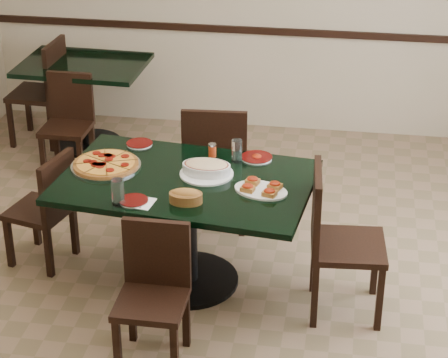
% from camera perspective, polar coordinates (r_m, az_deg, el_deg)
% --- Properties ---
extents(floor, '(5.50, 5.50, 0.00)m').
position_cam_1_polar(floor, '(5.59, -0.10, -7.68)').
color(floor, brown).
rests_on(floor, ground).
extents(room_shell, '(5.50, 5.50, 5.50)m').
position_cam_1_polar(room_shell, '(6.59, 11.27, 8.68)').
color(room_shell, white).
rests_on(room_shell, floor).
extents(main_table, '(1.64, 1.16, 0.75)m').
position_cam_1_polar(main_table, '(5.45, -2.48, -1.71)').
color(main_table, black).
rests_on(main_table, floor).
extents(back_table, '(1.06, 0.79, 0.75)m').
position_cam_1_polar(back_table, '(7.50, -9.08, 5.88)').
color(back_table, black).
rests_on(back_table, floor).
extents(chair_far, '(0.47, 0.47, 0.95)m').
position_cam_1_polar(chair_far, '(6.09, -0.53, 1.24)').
color(chair_far, black).
rests_on(chair_far, floor).
extents(chair_near, '(0.38, 0.38, 0.82)m').
position_cam_1_polar(chair_near, '(4.90, -4.60, -6.98)').
color(chair_near, black).
rests_on(chair_near, floor).
extents(chair_right, '(0.47, 0.47, 0.95)m').
position_cam_1_polar(chair_right, '(5.24, 7.20, -3.62)').
color(chair_right, black).
rests_on(chair_right, floor).
extents(chair_left, '(0.45, 0.45, 0.79)m').
position_cam_1_polar(chair_left, '(5.83, -11.45, -1.66)').
color(chair_left, black).
rests_on(chair_left, floor).
extents(back_chair_near, '(0.38, 0.38, 0.79)m').
position_cam_1_polar(back_chair_near, '(7.14, -10.12, 3.93)').
color(back_chair_near, black).
rests_on(back_chair_near, floor).
extents(back_chair_left, '(0.45, 0.45, 0.91)m').
position_cam_1_polar(back_chair_left, '(7.64, -11.59, 5.95)').
color(back_chair_left, black).
rests_on(back_chair_left, floor).
extents(pepperoni_pizza, '(0.44, 0.44, 0.04)m').
position_cam_1_polar(pepperoni_pizza, '(5.56, -7.72, 0.98)').
color(pepperoni_pizza, silver).
rests_on(pepperoni_pizza, main_table).
extents(lasagna_casserole, '(0.33, 0.33, 0.09)m').
position_cam_1_polar(lasagna_casserole, '(5.39, -1.15, 0.72)').
color(lasagna_casserole, silver).
rests_on(lasagna_casserole, main_table).
extents(bread_basket, '(0.20, 0.14, 0.09)m').
position_cam_1_polar(bread_basket, '(5.08, -2.51, -1.14)').
color(bread_basket, brown).
rests_on(bread_basket, main_table).
extents(bruschetta_platter, '(0.39, 0.32, 0.05)m').
position_cam_1_polar(bruschetta_platter, '(5.21, 2.43, -0.60)').
color(bruschetta_platter, silver).
rests_on(bruschetta_platter, main_table).
extents(side_plate_near, '(0.17, 0.17, 0.02)m').
position_cam_1_polar(side_plate_near, '(5.12, -5.92, -1.42)').
color(side_plate_near, silver).
rests_on(side_plate_near, main_table).
extents(side_plate_far_r, '(0.20, 0.20, 0.03)m').
position_cam_1_polar(side_plate_far_r, '(5.62, 2.15, 1.42)').
color(side_plate_far_r, silver).
rests_on(side_plate_far_r, main_table).
extents(side_plate_far_l, '(0.18, 0.18, 0.02)m').
position_cam_1_polar(side_plate_far_l, '(5.84, -5.54, 2.31)').
color(side_plate_far_l, silver).
rests_on(side_plate_far_l, main_table).
extents(napkin_setting, '(0.17, 0.17, 0.01)m').
position_cam_1_polar(napkin_setting, '(5.11, -5.45, -1.55)').
color(napkin_setting, white).
rests_on(napkin_setting, main_table).
extents(water_glass_a, '(0.07, 0.07, 0.15)m').
position_cam_1_polar(water_glass_a, '(5.55, 0.85, 1.84)').
color(water_glass_a, white).
rests_on(water_glass_a, main_table).
extents(water_glass_b, '(0.07, 0.07, 0.16)m').
position_cam_1_polar(water_glass_b, '(5.07, -6.95, -0.86)').
color(water_glass_b, white).
rests_on(water_glass_b, main_table).
extents(pepper_shaker, '(0.05, 0.05, 0.09)m').
position_cam_1_polar(pepper_shaker, '(5.63, -0.77, 1.91)').
color(pepper_shaker, '#AC2712').
rests_on(pepper_shaker, main_table).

